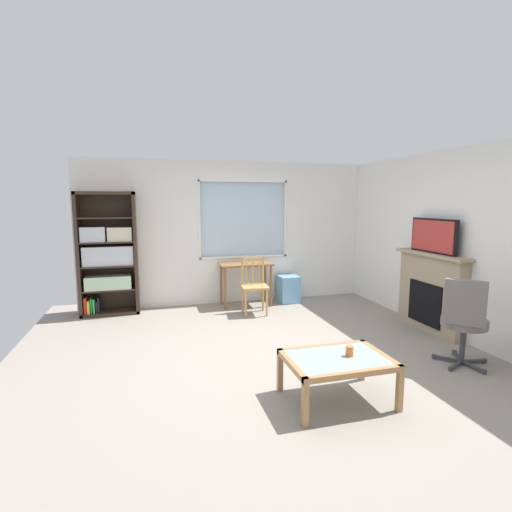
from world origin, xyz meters
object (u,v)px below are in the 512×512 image
object	(u,v)px
bookshelf	(108,257)
plastic_drawer_unit	(288,289)
tv	(433,236)
fireplace	(431,292)
sippy_cup	(349,351)
office_chair	(464,318)
coffee_table	(337,363)
desk_under_window	(246,271)
wooden_chair	(254,285)

from	to	relation	value
bookshelf	plastic_drawer_unit	size ratio (longest dim) A/B	4.12
tv	fireplace	bearing A→B (deg)	-0.00
fireplace	sippy_cup	xyz separation A→B (m)	(-2.07, -1.44, -0.09)
fireplace	office_chair	xyz separation A→B (m)	(-0.52, -1.14, -0.00)
coffee_table	plastic_drawer_unit	bearing A→B (deg)	77.06
tv	bookshelf	bearing A→B (deg)	154.86
bookshelf	tv	bearing A→B (deg)	-25.14
tv	coffee_table	distance (m)	2.78
desk_under_window	wooden_chair	bearing A→B (deg)	-88.71
tv	sippy_cup	xyz separation A→B (m)	(-2.05, -1.44, -0.88)
sippy_cup	tv	bearing A→B (deg)	35.17
desk_under_window	wooden_chair	world-z (taller)	wooden_chair
fireplace	tv	xyz separation A→B (m)	(-0.02, 0.00, 0.79)
office_chair	coffee_table	size ratio (longest dim) A/B	1.08
sippy_cup	bookshelf	bearing A→B (deg)	124.04
office_chair	coffee_table	distance (m)	1.71
plastic_drawer_unit	fireplace	xyz separation A→B (m)	(1.39, -2.02, 0.32)
plastic_drawer_unit	office_chair	distance (m)	3.29
plastic_drawer_unit	tv	distance (m)	2.68
fireplace	coffee_table	bearing A→B (deg)	-146.56
wooden_chair	tv	bearing A→B (deg)	-33.88
tv	office_chair	size ratio (longest dim) A/B	0.84
office_chair	fireplace	bearing A→B (deg)	65.72
bookshelf	coffee_table	bearing A→B (deg)	-57.31
desk_under_window	tv	world-z (taller)	tv
fireplace	office_chair	distance (m)	1.25
desk_under_window	tv	distance (m)	3.02
wooden_chair	sippy_cup	bearing A→B (deg)	-87.72
fireplace	wooden_chair	bearing A→B (deg)	146.34
desk_under_window	office_chair	bearing A→B (deg)	-61.68
coffee_table	fireplace	bearing A→B (deg)	33.44
tv	office_chair	world-z (taller)	tv
office_chair	bookshelf	bearing A→B (deg)	140.64
office_chair	plastic_drawer_unit	bearing A→B (deg)	105.45
tv	sippy_cup	world-z (taller)	tv
coffee_table	office_chair	bearing A→B (deg)	10.14
desk_under_window	wooden_chair	distance (m)	0.54
desk_under_window	fireplace	bearing A→B (deg)	-41.89
desk_under_window	coffee_table	world-z (taller)	desk_under_window
bookshelf	fireplace	xyz separation A→B (m)	(4.44, -2.08, -0.38)
plastic_drawer_unit	fireplace	distance (m)	2.47
sippy_cup	wooden_chair	bearing A→B (deg)	92.28
tv	sippy_cup	size ratio (longest dim) A/B	9.38
desk_under_window	sippy_cup	bearing A→B (deg)	-87.87
bookshelf	fireplace	distance (m)	4.92
fireplace	tv	distance (m)	0.79
office_chair	desk_under_window	bearing A→B (deg)	118.32
bookshelf	wooden_chair	world-z (taller)	bookshelf
desk_under_window	plastic_drawer_unit	distance (m)	0.89
bookshelf	office_chair	bearing A→B (deg)	-39.36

